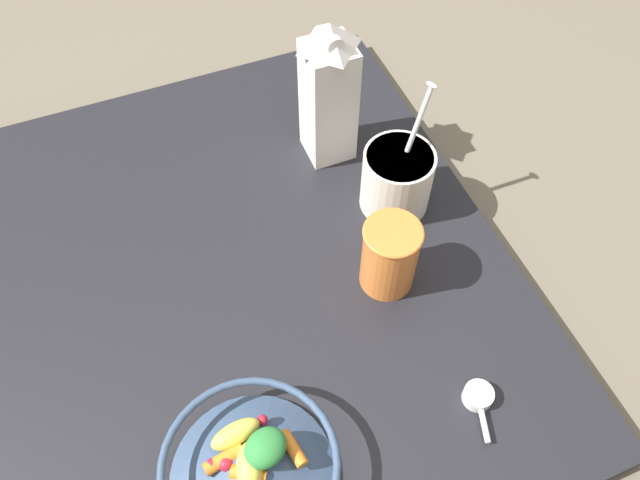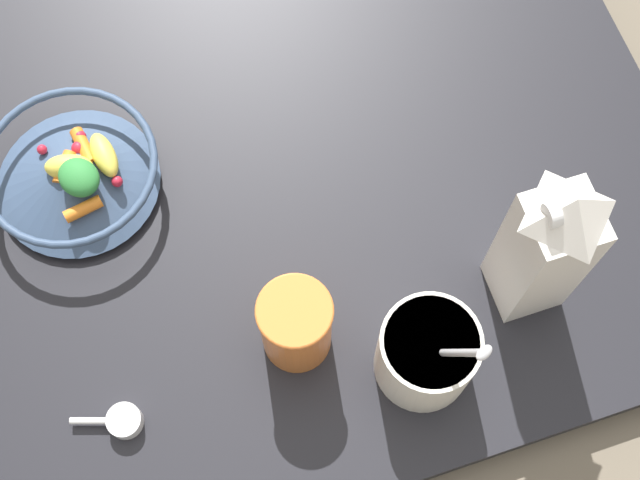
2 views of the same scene
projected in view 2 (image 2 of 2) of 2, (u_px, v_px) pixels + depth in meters
ground_plane at (303, 146)px, 1.20m from camera, size 6.00×6.00×0.00m
countertop at (303, 140)px, 1.18m from camera, size 0.92×0.92×0.04m
fruit_bowl at (74, 172)px, 1.10m from camera, size 0.22×0.22×0.08m
milk_carton at (546, 248)px, 0.97m from camera, size 0.08×0.08×0.26m
yogurt_tub at (427, 353)px, 0.99m from camera, size 0.11×0.11×0.22m
drinking_cup at (296, 325)px, 1.00m from camera, size 0.09×0.09×0.12m
measuring_scoop at (122, 421)px, 1.02m from camera, size 0.04×0.08×0.02m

